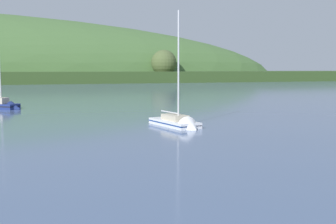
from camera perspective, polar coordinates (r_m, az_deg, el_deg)
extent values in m
cube|color=#314A21|center=(188.19, -20.23, 4.53)|extent=(500.18, 71.16, 4.38)
sphere|color=#4C5B33|center=(186.29, -0.57, 6.76)|extent=(11.27, 11.27, 11.27)
cone|color=navy|center=(59.48, -20.08, 0.41)|extent=(2.48, 2.54, 2.00)
cylinder|color=silver|center=(60.77, -21.98, 5.79)|extent=(0.15, 0.15, 10.04)
cube|color=white|center=(39.70, 0.84, -1.82)|extent=(3.30, 6.46, 0.99)
cone|color=white|center=(37.11, 3.26, -2.37)|extent=(2.39, 1.90, 2.15)
cube|color=navy|center=(39.67, 0.84, -1.47)|extent=(3.32, 6.46, 0.11)
cube|color=#BCB299|center=(39.48, 0.95, -0.75)|extent=(1.99, 3.00, 0.53)
cylinder|color=silver|center=(38.69, 1.43, 6.26)|extent=(0.16, 0.16, 10.16)
cylinder|color=silver|center=(40.29, 0.23, -0.03)|extent=(0.69, 3.20, 0.13)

